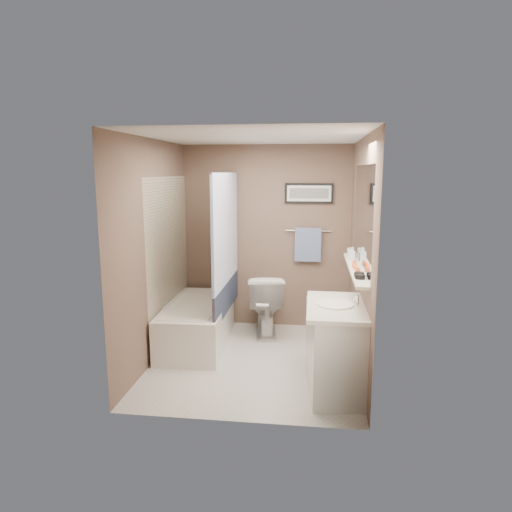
# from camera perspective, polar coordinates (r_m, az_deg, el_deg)

# --- Properties ---
(ground) EXTENTS (2.50, 2.50, 0.00)m
(ground) POSITION_cam_1_polar(r_m,az_deg,el_deg) (5.16, -0.21, -12.97)
(ground) COLOR beige
(ground) RESTS_ON ground
(ceiling) EXTENTS (2.20, 2.50, 0.04)m
(ceiling) POSITION_cam_1_polar(r_m,az_deg,el_deg) (4.74, -0.23, 14.43)
(ceiling) COLOR silver
(ceiling) RESTS_ON wall_back
(wall_back) EXTENTS (2.20, 0.04, 2.40)m
(wall_back) POSITION_cam_1_polar(r_m,az_deg,el_deg) (6.01, 1.28, 2.34)
(wall_back) COLOR brown
(wall_back) RESTS_ON ground
(wall_front) EXTENTS (2.20, 0.04, 2.40)m
(wall_front) POSITION_cam_1_polar(r_m,az_deg,el_deg) (3.62, -2.72, -3.19)
(wall_front) COLOR brown
(wall_front) RESTS_ON ground
(wall_left) EXTENTS (0.04, 2.50, 2.40)m
(wall_left) POSITION_cam_1_polar(r_m,az_deg,el_deg) (5.06, -12.45, 0.53)
(wall_left) COLOR brown
(wall_left) RESTS_ON ground
(wall_right) EXTENTS (0.04, 2.50, 2.40)m
(wall_right) POSITION_cam_1_polar(r_m,az_deg,el_deg) (4.79, 12.69, -0.03)
(wall_right) COLOR brown
(wall_right) RESTS_ON ground
(tile_surround) EXTENTS (0.02, 1.55, 2.00)m
(tile_surround) POSITION_cam_1_polar(r_m,az_deg,el_deg) (5.56, -10.77, -0.61)
(tile_surround) COLOR #BCAE8E
(tile_surround) RESTS_ON wall_left
(curtain_rod) EXTENTS (0.02, 1.55, 0.02)m
(curtain_rod) POSITION_cam_1_polar(r_m,az_deg,el_deg) (5.29, -3.90, 10.43)
(curtain_rod) COLOR silver
(curtain_rod) RESTS_ON wall_left
(curtain_upper) EXTENTS (0.03, 1.45, 1.28)m
(curtain_upper) POSITION_cam_1_polar(r_m,az_deg,el_deg) (5.33, -3.81, 3.42)
(curtain_upper) COLOR white
(curtain_upper) RESTS_ON curtain_rod
(curtain_lower) EXTENTS (0.03, 1.45, 0.36)m
(curtain_lower) POSITION_cam_1_polar(r_m,az_deg,el_deg) (5.49, -3.71, -5.10)
(curtain_lower) COLOR #273248
(curtain_lower) RESTS_ON curtain_rod
(mirror) EXTENTS (0.02, 1.60, 1.00)m
(mirror) POSITION_cam_1_polar(r_m,az_deg,el_deg) (4.59, 13.20, 4.79)
(mirror) COLOR silver
(mirror) RESTS_ON wall_right
(shelf) EXTENTS (0.12, 1.60, 0.03)m
(shelf) POSITION_cam_1_polar(r_m,az_deg,el_deg) (4.66, 12.26, -1.56)
(shelf) COLOR silver
(shelf) RESTS_ON wall_right
(towel_bar) EXTENTS (0.60, 0.02, 0.02)m
(towel_bar) POSITION_cam_1_polar(r_m,az_deg,el_deg) (5.96, 6.54, 3.16)
(towel_bar) COLOR silver
(towel_bar) RESTS_ON wall_back
(towel) EXTENTS (0.34, 0.05, 0.44)m
(towel) POSITION_cam_1_polar(r_m,az_deg,el_deg) (5.96, 6.51, 1.42)
(towel) COLOR #94ABD7
(towel) RESTS_ON towel_bar
(art_frame) EXTENTS (0.62, 0.02, 0.26)m
(art_frame) POSITION_cam_1_polar(r_m,az_deg,el_deg) (5.93, 6.64, 7.78)
(art_frame) COLOR black
(art_frame) RESTS_ON wall_back
(art_mat) EXTENTS (0.56, 0.00, 0.20)m
(art_mat) POSITION_cam_1_polar(r_m,az_deg,el_deg) (5.92, 6.64, 7.78)
(art_mat) COLOR white
(art_mat) RESTS_ON art_frame
(art_image) EXTENTS (0.50, 0.00, 0.13)m
(art_image) POSITION_cam_1_polar(r_m,az_deg,el_deg) (5.91, 6.64, 7.78)
(art_image) COLOR #595959
(art_image) RESTS_ON art_mat
(door) EXTENTS (0.80, 0.02, 2.00)m
(door) POSITION_cam_1_polar(r_m,az_deg,el_deg) (3.61, 5.97, -6.56)
(door) COLOR silver
(door) RESTS_ON wall_front
(door_handle) EXTENTS (0.10, 0.02, 0.02)m
(door_handle) POSITION_cam_1_polar(r_m,az_deg,el_deg) (3.68, 0.82, -6.17)
(door_handle) COLOR silver
(door_handle) RESTS_ON door
(bathtub) EXTENTS (0.77, 1.53, 0.50)m
(bathtub) POSITION_cam_1_polar(r_m,az_deg,el_deg) (5.60, -7.36, -8.39)
(bathtub) COLOR white
(bathtub) RESTS_ON ground
(tub_rim) EXTENTS (0.56, 1.36, 0.02)m
(tub_rim) POSITION_cam_1_polar(r_m,az_deg,el_deg) (5.52, -7.42, -5.93)
(tub_rim) COLOR white
(tub_rim) RESTS_ON bathtub
(toilet) EXTENTS (0.55, 0.83, 0.79)m
(toilet) POSITION_cam_1_polar(r_m,az_deg,el_deg) (5.85, 1.18, -5.98)
(toilet) COLOR silver
(toilet) RESTS_ON ground
(vanity) EXTENTS (0.58, 0.94, 0.80)m
(vanity) POSITION_cam_1_polar(r_m,az_deg,el_deg) (4.45, 9.96, -11.50)
(vanity) COLOR silver
(vanity) RESTS_ON ground
(countertop) EXTENTS (0.54, 0.96, 0.04)m
(countertop) POSITION_cam_1_polar(r_m,az_deg,el_deg) (4.31, 10.00, -6.31)
(countertop) COLOR beige
(countertop) RESTS_ON vanity
(sink_basin) EXTENTS (0.34, 0.34, 0.01)m
(sink_basin) POSITION_cam_1_polar(r_m,az_deg,el_deg) (4.30, 9.88, -5.95)
(sink_basin) COLOR white
(sink_basin) RESTS_ON countertop
(faucet_spout) EXTENTS (0.02, 0.02, 0.10)m
(faucet_spout) POSITION_cam_1_polar(r_m,az_deg,el_deg) (4.31, 12.57, -5.46)
(faucet_spout) COLOR silver
(faucet_spout) RESTS_ON countertop
(faucet_knob) EXTENTS (0.05, 0.05, 0.05)m
(faucet_knob) POSITION_cam_1_polar(r_m,az_deg,el_deg) (4.41, 12.44, -5.35)
(faucet_knob) COLOR white
(faucet_knob) RESTS_ON countertop
(candle_bowl_near) EXTENTS (0.09, 0.09, 0.04)m
(candle_bowl_near) POSITION_cam_1_polar(r_m,az_deg,el_deg) (4.16, 12.88, -2.54)
(candle_bowl_near) COLOR black
(candle_bowl_near) RESTS_ON shelf
(candle_bowl_far) EXTENTS (0.09, 0.09, 0.04)m
(candle_bowl_far) POSITION_cam_1_polar(r_m,az_deg,el_deg) (4.25, 12.76, -2.25)
(candle_bowl_far) COLOR black
(candle_bowl_far) RESTS_ON shelf
(hair_brush_front) EXTENTS (0.06, 0.22, 0.04)m
(hair_brush_front) POSITION_cam_1_polar(r_m,az_deg,el_deg) (4.54, 12.41, -1.41)
(hair_brush_front) COLOR #ED5321
(hair_brush_front) RESTS_ON shelf
(hair_brush_back) EXTENTS (0.05, 0.22, 0.04)m
(hair_brush_back) POSITION_cam_1_polar(r_m,az_deg,el_deg) (4.71, 12.22, -0.99)
(hair_brush_back) COLOR #C5431B
(hair_brush_back) RESTS_ON shelf
(pink_comb) EXTENTS (0.04, 0.16, 0.01)m
(pink_comb) POSITION_cam_1_polar(r_m,az_deg,el_deg) (4.82, 12.10, -0.94)
(pink_comb) COLOR pink
(pink_comb) RESTS_ON shelf
(glass_jar) EXTENTS (0.08, 0.08, 0.10)m
(glass_jar) POSITION_cam_1_polar(r_m,az_deg,el_deg) (5.21, 11.75, 0.44)
(glass_jar) COLOR silver
(glass_jar) RESTS_ON shelf
(soap_bottle) EXTENTS (0.07, 0.07, 0.14)m
(soap_bottle) POSITION_cam_1_polar(r_m,az_deg,el_deg) (5.00, 11.94, 0.28)
(soap_bottle) COLOR #999999
(soap_bottle) RESTS_ON shelf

